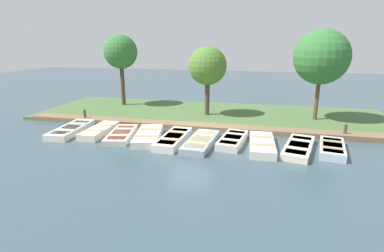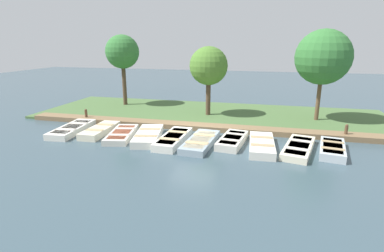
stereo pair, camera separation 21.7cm
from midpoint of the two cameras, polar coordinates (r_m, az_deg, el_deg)
The scene contains 18 objects.
ground_plane at distance 16.61m, azimuth 0.61°, elevation -1.82°, with size 80.00×80.00×0.00m, color #384C56.
shore_bank at distance 21.32m, azimuth 3.72°, elevation 2.29°, with size 8.00×24.00×0.15m.
dock_walkway at distance 17.81m, azimuth 1.60°, elevation -0.12°, with size 1.00×22.17×0.29m.
rowboat_0 at distance 18.48m, azimuth -21.55°, elevation -0.54°, with size 3.57×1.50×0.37m.
rowboat_1 at distance 17.66m, azimuth -16.76°, elevation -0.77°, with size 3.04×1.12×0.39m.
rowboat_2 at distance 16.72m, azimuth -12.87°, elevation -1.53°, with size 3.37×1.83×0.33m.
rowboat_3 at distance 16.07m, azimuth -7.97°, elevation -1.82°, with size 3.50×1.91×0.40m.
rowboat_4 at distance 15.43m, azimuth -3.16°, elevation -2.44°, with size 3.41×1.20×0.40m.
rowboat_5 at distance 15.08m, azimuth 2.07°, elevation -2.99°, with size 3.58×1.45×0.34m.
rowboat_6 at distance 15.35m, azimuth 8.11°, elevation -2.70°, with size 2.94×1.45×0.39m.
rowboat_7 at distance 14.93m, azimuth 13.54°, elevation -3.49°, with size 3.31×1.31×0.41m.
rowboat_8 at distance 15.13m, azimuth 20.03°, elevation -3.92°, with size 3.58×1.89×0.34m.
rowboat_9 at distance 15.49m, azimuth 25.53°, elevation -3.95°, with size 2.90×1.51×0.39m.
mooring_post_near at distance 20.59m, azimuth -19.22°, elevation 1.96°, with size 0.17×0.17×0.84m.
mooring_post_far at distance 17.87m, azimuth 27.58°, elevation -0.97°, with size 0.17×0.17×0.84m.
park_tree_far_left at distance 24.36m, azimuth -12.86°, elevation 13.51°, with size 2.59×2.59×5.58m.
park_tree_left at distance 20.35m, azimuth 3.50°, elevation 11.28°, with size 2.56×2.56×4.76m.
park_tree_center at distance 20.53m, azimuth 23.98°, elevation 11.86°, with size 3.38×3.38×5.80m.
Camera 2 is at (15.40, 3.75, 4.98)m, focal length 28.00 mm.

